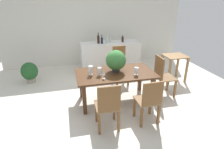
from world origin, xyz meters
The scene contains 20 objects.
ground_plane centered at (0.00, 0.00, 0.00)m, with size 7.04×7.04×0.00m, color silver.
back_wall centered at (0.00, 2.60, 1.30)m, with size 6.40×0.10×2.60m, color silver.
dining_table centered at (0.00, -0.29, 0.63)m, with size 1.78×0.99×0.73m.
chair_near_left centered at (-0.40, -1.29, 0.54)m, with size 0.45×0.46×0.96m.
chair_near_right centered at (0.40, -1.28, 0.53)m, with size 0.44×0.44×0.94m.
chair_far_right centered at (0.40, 0.70, 0.57)m, with size 0.42×0.43×1.06m.
chair_foot_end centered at (1.19, -0.29, 0.56)m, with size 0.45×0.46×1.02m.
flower_centerpiece centered at (0.02, -0.23, 1.00)m, with size 0.46×0.46×0.50m.
crystal_vase_left centered at (-0.38, -0.37, 0.84)m, with size 0.09×0.09×0.18m.
crystal_vase_center_near centered at (-0.56, -0.31, 0.86)m, with size 0.10×0.10×0.21m.
crystal_vase_right centered at (0.40, -0.54, 0.84)m, with size 0.09×0.09×0.18m.
wine_glass centered at (-0.32, -0.56, 0.84)m, with size 0.06×0.06×0.15m.
kitchen_counter centered at (0.34, 1.63, 0.49)m, with size 1.90×0.63×0.97m, color silver.
wine_bottle_amber centered at (-0.05, 1.59, 1.10)m, with size 0.08×0.08×0.33m.
wine_bottle_tall centered at (0.21, 1.53, 1.07)m, with size 0.08×0.08×0.24m.
wine_bottle_clear centered at (0.05, 1.54, 1.07)m, with size 0.07×0.07×0.27m.
wine_bottle_dark centered at (0.35, 1.70, 1.08)m, with size 0.06×0.06×0.25m.
wine_bottle_green centered at (0.74, 1.58, 1.06)m, with size 0.07×0.07×0.22m.
side_table centered at (1.97, 0.44, 0.58)m, with size 0.62×0.54×0.77m.
potted_plant_floor centered at (-2.13, 1.32, 0.32)m, with size 0.47×0.47×0.60m.
Camera 1 is at (-1.02, -4.07, 2.34)m, focal length 29.81 mm.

